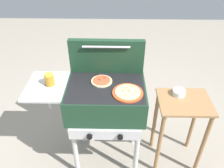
# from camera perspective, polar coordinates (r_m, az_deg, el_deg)

# --- Properties ---
(ground_plane) EXTENTS (8.00, 8.00, 0.00)m
(ground_plane) POSITION_cam_1_polar(r_m,az_deg,el_deg) (2.47, -1.22, -17.56)
(ground_plane) COLOR gray
(grill) EXTENTS (0.96, 0.53, 0.90)m
(grill) POSITION_cam_1_polar(r_m,az_deg,el_deg) (1.91, -1.93, -4.03)
(grill) COLOR #193823
(grill) RESTS_ON ground_plane
(grill_lid_open) EXTENTS (0.63, 0.08, 0.30)m
(grill_lid_open) POSITION_cam_1_polar(r_m,az_deg,el_deg) (1.93, -1.36, 6.94)
(grill_lid_open) COLOR #193823
(grill_lid_open) RESTS_ON grill
(pizza_pepperoni) EXTENTS (0.17, 0.17, 0.03)m
(pizza_pepperoni) POSITION_cam_1_polar(r_m,az_deg,el_deg) (1.87, -2.60, 0.81)
(pizza_pepperoni) COLOR beige
(pizza_pepperoni) RESTS_ON grill
(pizza_cheese) EXTENTS (0.24, 0.24, 0.04)m
(pizza_cheese) POSITION_cam_1_polar(r_m,az_deg,el_deg) (1.75, 3.97, -2.14)
(pizza_cheese) COLOR #C64723
(pizza_cheese) RESTS_ON grill
(sauce_jar) EXTENTS (0.08, 0.08, 0.10)m
(sauce_jar) POSITION_cam_1_polar(r_m,az_deg,el_deg) (1.88, -15.40, 1.11)
(sauce_jar) COLOR #B77A1E
(sauce_jar) RESTS_ON grill
(prep_table) EXTENTS (0.44, 0.36, 0.76)m
(prep_table) POSITION_cam_1_polar(r_m,az_deg,el_deg) (2.14, 16.75, -8.51)
(prep_table) COLOR olive
(prep_table) RESTS_ON ground_plane
(topping_bowl_near) EXTENTS (0.11, 0.11, 0.04)m
(topping_bowl_near) POSITION_cam_1_polar(r_m,az_deg,el_deg) (2.04, 16.39, -2.10)
(topping_bowl_near) COLOR silver
(topping_bowl_near) RESTS_ON prep_table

